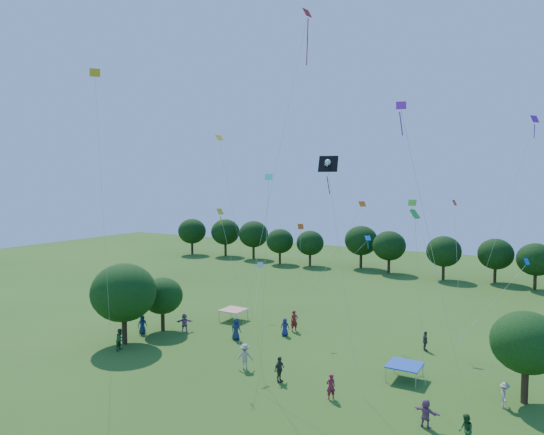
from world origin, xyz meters
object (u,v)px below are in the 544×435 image
(near_tree_east, at_px, (526,343))
(tent_red_stripe, at_px, (233,310))
(near_tree_west, at_px, (124,292))
(tent_blue, at_px, (405,365))
(red_high_kite, at_px, (294,85))
(pirate_kite, at_px, (328,167))
(near_tree_north, at_px, (162,296))

(near_tree_east, height_order, tent_red_stripe, near_tree_east)
(near_tree_west, xyz_separation_m, tent_blue, (22.19, 4.26, -3.30))
(tent_blue, relative_size, red_high_kite, 0.09)
(near_tree_west, height_order, red_high_kite, red_high_kite)
(tent_red_stripe, bearing_deg, near_tree_east, -12.79)
(near_tree_west, xyz_separation_m, near_tree_east, (29.43, 4.45, -0.57))
(near_tree_west, bearing_deg, tent_red_stripe, 68.91)
(tent_red_stripe, bearing_deg, pirate_kite, -32.12)
(near_tree_north, xyz_separation_m, near_tree_east, (29.19, 0.12, 0.56))
(near_tree_west, height_order, tent_blue, near_tree_west)
(near_tree_north, height_order, tent_blue, near_tree_north)
(pirate_kite, height_order, red_high_kite, red_high_kite)
(tent_blue, height_order, red_high_kite, red_high_kite)
(red_high_kite, bearing_deg, tent_red_stripe, 141.87)
(near_tree_east, xyz_separation_m, pirate_kite, (-11.88, -2.76, 10.71))
(near_tree_east, distance_m, tent_red_stripe, 26.27)
(pirate_kite, xyz_separation_m, red_high_kite, (-2.56, -0.13, 5.53))
(pirate_kite, distance_m, red_high_kite, 6.09)
(tent_red_stripe, bearing_deg, tent_blue, -18.14)
(near_tree_west, xyz_separation_m, pirate_kite, (17.55, 1.69, 10.14))
(red_high_kite, bearing_deg, near_tree_west, -174.05)
(near_tree_east, bearing_deg, tent_blue, -178.48)
(near_tree_east, relative_size, tent_blue, 2.57)
(near_tree_east, bearing_deg, near_tree_west, -171.40)
(tent_red_stripe, height_order, red_high_kite, red_high_kite)
(near_tree_east, xyz_separation_m, red_high_kite, (-14.44, -2.89, 16.23))
(near_tree_north, xyz_separation_m, tent_red_stripe, (3.70, 5.90, -2.17))
(near_tree_north, relative_size, near_tree_east, 0.86)
(near_tree_west, distance_m, tent_red_stripe, 11.46)
(near_tree_east, height_order, pirate_kite, pirate_kite)
(pirate_kite, relative_size, red_high_kite, 0.58)
(near_tree_west, relative_size, near_tree_north, 1.39)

